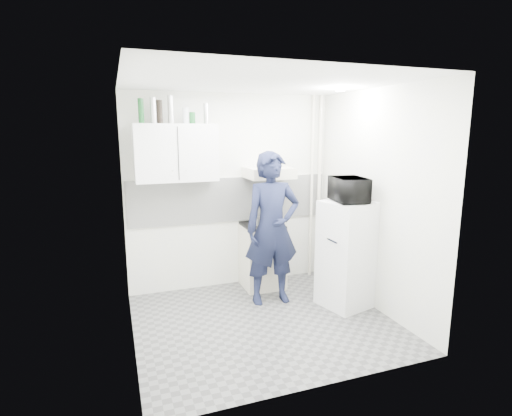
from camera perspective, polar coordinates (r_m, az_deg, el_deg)
name	(u,v)px	position (r m, az deg, el deg)	size (l,w,h in m)	color
floor	(264,321)	(4.68, 1.10, -15.90)	(2.80, 2.80, 0.00)	#616161
ceiling	(265,82)	(4.20, 1.24, 17.60)	(2.80, 2.80, 0.00)	white
wall_back	(231,192)	(5.42, -3.57, 2.29)	(2.80, 2.80, 0.00)	white
wall_left	(127,218)	(3.98, -18.00, -1.36)	(2.60, 2.60, 0.00)	white
wall_right	(374,201)	(4.92, 16.57, 0.98)	(2.60, 2.60, 0.00)	white
person	(272,229)	(4.89, 2.33, -2.95)	(0.69, 0.45, 1.88)	black
stove	(262,256)	(5.50, 0.87, -6.93)	(0.53, 0.53, 0.85)	silver
fridge	(346,254)	(4.97, 12.78, -6.47)	(0.54, 0.54, 1.30)	white
stove_top	(262,225)	(5.38, 0.88, -2.46)	(0.51, 0.51, 0.03)	black
saucepan	(258,221)	(5.33, 0.32, -1.87)	(0.18, 0.18, 0.10)	silver
microwave	(349,190)	(4.80, 13.18, 2.58)	(0.35, 0.52, 0.29)	black
bottle_a	(141,111)	(4.99, -16.11, 13.18)	(0.07, 0.07, 0.29)	#144C1E
bottle_b	(153,111)	(5.00, -14.46, 13.33)	(0.08, 0.08, 0.30)	silver
bottle_c	(160,112)	(5.01, -13.60, 13.21)	(0.07, 0.07, 0.27)	black
bottle_d	(171,110)	(5.03, -12.08, 13.59)	(0.07, 0.07, 0.33)	silver
canister_a	(186,116)	(5.05, -10.01, 12.85)	(0.08, 0.08, 0.19)	#B2B7BC
canister_b	(192,118)	(5.07, -9.09, 12.58)	(0.07, 0.07, 0.14)	#144C1E
bottle_e	(206,114)	(5.11, -7.15, 13.23)	(0.06, 0.06, 0.25)	silver
upper_cabinet	(176,153)	(5.04, -11.36, 7.74)	(1.00, 0.35, 0.70)	white
range_hood	(269,173)	(5.30, 1.86, 5.05)	(0.60, 0.50, 0.14)	silver
backsplash	(232,199)	(5.42, -3.51, 1.23)	(2.74, 0.03, 0.60)	white
pipe_a	(319,188)	(5.85, 9.00, 2.80)	(0.05, 0.05, 2.60)	silver
pipe_b	(312,189)	(5.79, 7.96, 2.75)	(0.04, 0.04, 2.60)	silver
ceiling_spot_fixture	(340,90)	(4.82, 11.96, 16.15)	(0.10, 0.10, 0.02)	white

